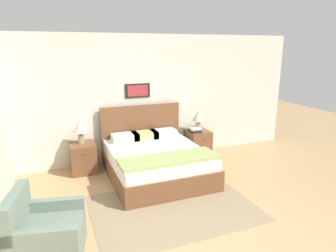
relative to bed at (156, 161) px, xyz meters
name	(u,v)px	position (x,y,z in m)	size (l,w,h in m)	color
ground_plane	(218,249)	(-0.02, -2.27, -0.31)	(16.00, 16.00, 0.00)	tan
wall_back	(138,99)	(-0.02, 1.03, 1.00)	(7.28, 0.09, 2.60)	beige
area_rug_main	(174,208)	(-0.14, -1.19, -0.30)	(2.39, 1.71, 0.01)	#897556
bed	(156,161)	(0.00, 0.00, 0.00)	(1.68, 1.96, 1.18)	brown
armchair	(45,235)	(-1.91, -1.62, -0.03)	(0.88, 0.88, 0.81)	slate
nightstand_near_window	(83,158)	(-1.23, 0.70, -0.02)	(0.47, 0.53, 0.57)	brown
nightstand_by_door	(198,143)	(1.23, 0.70, -0.02)	(0.47, 0.53, 0.57)	brown
table_lamp_near_window	(80,127)	(-1.24, 0.71, 0.58)	(0.26, 0.26, 0.46)	gray
table_lamp_by_door	(198,116)	(1.23, 0.71, 0.58)	(0.26, 0.26, 0.46)	gray
book_thick_bottom	(195,131)	(1.13, 0.65, 0.28)	(0.21, 0.26, 0.04)	#232328
book_hardcover_middle	(195,129)	(1.13, 0.65, 0.32)	(0.22, 0.22, 0.03)	silver
book_novel_upper	(195,128)	(1.13, 0.65, 0.35)	(0.23, 0.27, 0.03)	silver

